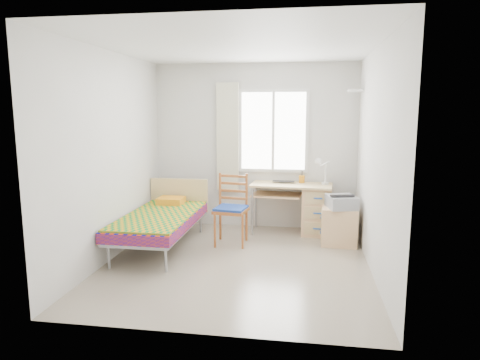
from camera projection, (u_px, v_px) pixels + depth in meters
name	position (u px, v px, depth m)	size (l,w,h in m)	color
floor	(237.00, 263.00, 5.31)	(3.50, 3.50, 0.00)	#BCAD93
ceiling	(237.00, 46.00, 4.89)	(3.50, 3.50, 0.00)	white
wall_back	(254.00, 147.00, 6.81)	(3.20, 3.20, 0.00)	silver
wall_left	(111.00, 157.00, 5.34)	(3.50, 3.50, 0.00)	silver
wall_right	(376.00, 161.00, 4.86)	(3.50, 3.50, 0.00)	silver
window	(273.00, 131.00, 6.70)	(1.10, 0.04, 1.30)	white
curtain	(228.00, 137.00, 6.78)	(0.35, 0.05, 1.70)	beige
floating_shelf	(355.00, 91.00, 6.11)	(0.20, 0.32, 0.03)	white
bed	(162.00, 218.00, 5.88)	(0.91, 1.91, 0.82)	#9A9CA2
desk	(312.00, 207.00, 6.52)	(1.26, 0.65, 0.76)	tan
chair	(232.00, 205.00, 6.02)	(0.48, 0.48, 1.00)	brown
cabinet	(339.00, 226.00, 6.01)	(0.51, 0.46, 0.53)	tan
printer	(341.00, 201.00, 5.92)	(0.45, 0.49, 0.18)	#92959A
laptop	(283.00, 182.00, 6.59)	(0.34, 0.22, 0.03)	black
pen_cup	(302.00, 179.00, 6.63)	(0.09, 0.09, 0.11)	orange
task_lamp	(322.00, 168.00, 6.34)	(0.23, 0.33, 0.42)	white
book	(279.00, 194.00, 6.60)	(0.16, 0.22, 0.02)	gray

